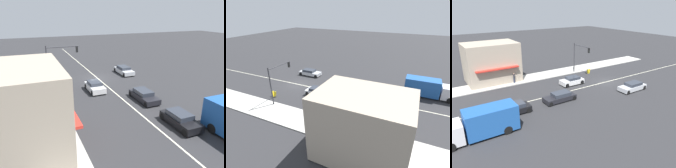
% 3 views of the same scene
% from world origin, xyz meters
% --- Properties ---
extents(ground_plane, '(160.00, 160.00, 0.00)m').
position_xyz_m(ground_plane, '(0.00, 18.00, 0.00)').
color(ground_plane, '#2B2B2D').
extents(sidewalk_right, '(4.00, 73.00, 0.12)m').
position_xyz_m(sidewalk_right, '(9.00, 18.50, 0.06)').
color(sidewalk_right, '#B2AFA8').
rests_on(sidewalk_right, ground).
extents(lane_marking_center, '(0.16, 60.00, 0.01)m').
position_xyz_m(lane_marking_center, '(0.00, 0.00, 0.00)').
color(lane_marking_center, beige).
rests_on(lane_marking_center, ground).
extents(building_corner_store, '(6.55, 8.41, 6.44)m').
position_xyz_m(building_corner_store, '(11.04, 15.89, 3.34)').
color(building_corner_store, tan).
rests_on(building_corner_store, sidewalk_right).
extents(traffic_signal_main, '(4.59, 0.34, 5.60)m').
position_xyz_m(traffic_signal_main, '(6.12, 1.34, 3.90)').
color(traffic_signal_main, '#333338').
rests_on(traffic_signal_main, sidewalk_right).
extents(pedestrian, '(0.34, 0.34, 1.70)m').
position_xyz_m(pedestrian, '(7.91, 13.36, 1.02)').
color(pedestrian, '#282D42').
rests_on(pedestrian, sidewalk_right).
extents(warning_aframe_sign, '(0.45, 0.53, 0.84)m').
position_xyz_m(warning_aframe_sign, '(5.44, -0.50, 0.43)').
color(warning_aframe_sign, yellow).
rests_on(warning_aframe_sign, ground).
extents(delivery_truck, '(2.44, 7.50, 2.87)m').
position_xyz_m(delivery_truck, '(-5.00, 21.67, 1.47)').
color(delivery_truck, silver).
rests_on(delivery_truck, ground).
extents(suv_black, '(1.84, 4.11, 1.30)m').
position_xyz_m(suv_black, '(-2.20, 17.38, 0.63)').
color(suv_black, black).
rests_on(suv_black, ground).
extents(sedan_dark, '(1.84, 4.47, 1.23)m').
position_xyz_m(sedan_dark, '(-2.20, 10.80, 0.59)').
color(sedan_dark, black).
rests_on(sedan_dark, ground).
extents(van_white, '(1.83, 3.86, 1.31)m').
position_xyz_m(van_white, '(2.20, 5.64, 0.64)').
color(van_white, silver).
rests_on(van_white, ground).
extents(sedan_silver, '(1.86, 4.50, 1.24)m').
position_xyz_m(sedan_silver, '(-5.00, -0.58, 0.61)').
color(sedan_silver, '#B7BABF').
rests_on(sedan_silver, ground).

